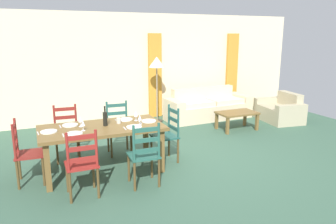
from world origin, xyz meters
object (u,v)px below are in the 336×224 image
Objects in this scene: dining_chair_head_east at (167,134)px; coffee_cup_primary at (119,121)px; wine_bottle at (105,118)px; wine_glass_near_left at (83,124)px; dining_table at (102,132)px; dining_chair_far_left at (67,133)px; wine_glass_far_right at (136,114)px; dining_chair_near_right at (144,155)px; couch at (207,107)px; wine_glass_far_left at (80,120)px; wine_glass_near_right at (140,118)px; standing_lamp at (157,66)px; armchair_upholstered at (281,111)px; dining_chair_head_west at (26,153)px; coffee_table at (237,115)px; dining_chair_far_right at (118,128)px; dining_chair_near_left at (82,164)px.

dining_chair_head_east reaches higher than coffee_cup_primary.
wine_bottle reaches higher than wine_glass_near_left.
dining_chair_far_left is (-0.47, 0.79, -0.19)m from dining_table.
dining_chair_head_east is at bearing -11.32° from wine_glass_far_right.
couch is (2.81, 3.12, -0.19)m from dining_chair_near_right.
wine_glass_far_left is 0.90m from wine_glass_far_right.
standing_lamp is at bearing 63.71° from wine_glass_near_right.
armchair_upholstered is at bearing 16.14° from coffee_cup_primary.
dining_chair_near_right reaches higher than armchair_upholstered.
dining_chair_head_west is at bearing 175.28° from wine_glass_near_right.
dining_chair_head_east is at bearing 5.89° from wine_glass_near_left.
couch is 1.22m from coffee_table.
standing_lamp is (1.46, 1.82, 0.93)m from dining_chair_far_right.
dining_chair_head_west is at bearing -176.11° from wine_glass_far_right.
coffee_table is at bearing 26.70° from dining_chair_near_left.
wine_bottle reaches higher than coffee_cup_primary.
dining_chair_near_right reaches higher than wine_glass_near_right.
dining_chair_near_left is 10.67× the size of coffee_cup_primary.
couch is at bearing 47.77° from dining_chair_head_east.
wine_glass_near_right is (1.70, -0.14, 0.38)m from dining_chair_head_west.
dining_chair_far_left reaches higher than coffee_cup_primary.
couch is at bearing 30.22° from dining_chair_far_right.
armchair_upholstered is (5.18, 1.53, -0.61)m from wine_glass_near_left.
standing_lamp is (1.62, 2.49, 0.62)m from coffee_cup_primary.
dining_chair_head_east reaches higher than armchair_upholstered.
wine_glass_far_left is at bearing -179.50° from wine_glass_far_right.
dining_chair_far_left is 0.41× the size of couch.
coffee_cup_primary is at bearing -160.46° from coffee_table.
dining_chair_near_right is 4.21m from couch.
dining_chair_near_right is at bearing -63.60° from wine_bottle.
dining_chair_near_right is 1.00× the size of dining_chair_far_right.
wine_glass_far_left is at bearing -132.23° from standing_lamp.
dining_chair_near_right reaches higher than coffee_cup_primary.
wine_glass_near_right is 4.60m from armchair_upholstered.
dining_chair_head_east is (1.59, -0.76, 0.00)m from dining_chair_far_left.
dining_chair_near_left is 1.73m from dining_chair_head_east.
coffee_cup_primary reaches higher than dining_table.
wine_glass_near_left is 1.00× the size of wine_glass_far_right.
wine_bottle is at bearing -14.92° from wine_glass_far_left.
dining_chair_far_right is 1.05m from wine_glass_far_left.
wine_bottle is (0.49, 0.76, 0.39)m from dining_chair_near_left.
standing_lamp is at bearing 158.67° from armchair_upholstered.
dining_chair_near_left and dining_chair_head_west have the same top height.
dining_chair_near_left is at bearing -148.85° from wine_glass_near_right.
wine_glass_near_left is at bearing 179.62° from wine_glass_near_right.
coffee_cup_primary is (1.41, 0.06, 0.32)m from dining_chair_head_west.
coffee_table is at bearing 20.55° from wine_glass_far_right.
dining_chair_near_left is 0.41× the size of couch.
armchair_upholstered is (4.30, 1.53, -0.61)m from wine_glass_near_right.
armchair_upholstered reaches higher than coffee_table.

